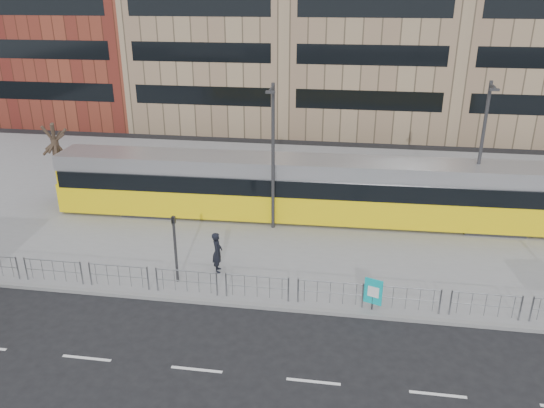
# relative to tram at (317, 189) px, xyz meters

# --- Properties ---
(ground) EXTENTS (120.00, 120.00, 0.00)m
(ground) POSITION_rel_tram_xyz_m (-1.12, -9.24, -1.87)
(ground) COLOR black
(ground) RESTS_ON ground
(plaza) EXTENTS (64.00, 24.00, 0.15)m
(plaza) POSITION_rel_tram_xyz_m (-1.12, 2.76, -1.79)
(plaza) COLOR gray
(plaza) RESTS_ON ground
(kerb) EXTENTS (64.00, 0.25, 0.17)m
(kerb) POSITION_rel_tram_xyz_m (-1.12, -9.19, -1.79)
(kerb) COLOR gray
(kerb) RESTS_ON ground
(pedestrian_barrier) EXTENTS (32.07, 0.07, 1.10)m
(pedestrian_barrier) POSITION_rel_tram_xyz_m (0.88, -8.74, -0.89)
(pedestrian_barrier) COLOR gray
(pedestrian_barrier) RESTS_ON plaza
(road_markings) EXTENTS (62.00, 0.12, 0.01)m
(road_markings) POSITION_rel_tram_xyz_m (-0.12, -13.24, -1.86)
(road_markings) COLOR white
(road_markings) RESTS_ON ground
(tram) EXTENTS (29.10, 3.49, 3.42)m
(tram) POSITION_rel_tram_xyz_m (0.00, 0.00, 0.00)
(tram) COLOR yellow
(tram) RESTS_ON plaza
(ad_panel) EXTENTS (0.71, 0.30, 1.38)m
(ad_panel) POSITION_rel_tram_xyz_m (2.88, -8.84, -0.91)
(ad_panel) COLOR #2D2D30
(ad_panel) RESTS_ON plaza
(pedestrian) EXTENTS (0.59, 0.77, 1.91)m
(pedestrian) POSITION_rel_tram_xyz_m (-3.99, -6.72, -0.76)
(pedestrian) COLOR black
(pedestrian) RESTS_ON plaza
(traffic_light_west) EXTENTS (0.17, 0.21, 3.10)m
(traffic_light_west) POSITION_rel_tram_xyz_m (-5.52, -7.86, 0.26)
(traffic_light_west) COLOR #2D2D30
(traffic_light_west) RESTS_ON plaza
(lamp_post_west) EXTENTS (0.45, 1.04, 7.70)m
(lamp_post_west) POSITION_rel_tram_xyz_m (-2.22, -1.69, 2.50)
(lamp_post_west) COLOR #2D2D30
(lamp_post_west) RESTS_ON plaza
(lamp_post_east) EXTENTS (0.45, 1.04, 7.72)m
(lamp_post_east) POSITION_rel_tram_xyz_m (8.37, 0.48, 2.51)
(lamp_post_east) COLOR #2D2D30
(lamp_post_east) RESTS_ON plaza
(bare_tree) EXTENTS (3.85, 3.85, 6.69)m
(bare_tree) POSITION_rel_tram_xyz_m (-15.52, 0.55, 3.20)
(bare_tree) COLOR #2F231A
(bare_tree) RESTS_ON plaza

